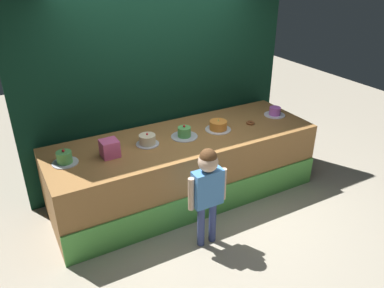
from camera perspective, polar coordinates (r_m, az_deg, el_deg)
The scene contains 11 objects.
ground_plane at distance 4.64m, azimuth 2.16°, elevation -10.98°, with size 12.00×12.00×0.00m, color #ADA38E.
stage_platform at distance 4.80m, azimuth -1.10°, elevation -3.50°, with size 3.33×1.12×0.85m.
curtain_backdrop at distance 4.92m, azimuth -4.85°, elevation 10.78°, with size 3.65×0.08×2.98m, color black.
child_figure at distance 3.85m, azimuth 2.37°, elevation -6.17°, with size 0.45×0.20×1.16m.
pink_box at distance 4.22m, azimuth -12.33°, elevation -0.65°, with size 0.19×0.18×0.19m, color #E65B97.
donut at distance 5.01m, azimuth 8.79°, elevation 3.20°, with size 0.11×0.11×0.03m, color brown.
cake_far_left at distance 4.22m, azimuth -18.69°, elevation -2.04°, with size 0.28×0.28×0.17m.
cake_left at distance 4.42m, azimuth -6.75°, elevation 0.60°, with size 0.27×0.27×0.14m.
cake_center at distance 4.58m, azimuth -1.17°, elevation 1.68°, with size 0.32×0.32×0.16m.
cake_right at distance 4.78m, azimuth 3.97°, elevation 2.76°, with size 0.33×0.33×0.16m.
cake_far_right at distance 5.33m, azimuth 12.39°, elevation 4.75°, with size 0.29×0.29×0.12m.
Camera 1 is at (-1.92, -3.13, 2.84)m, focal length 35.34 mm.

